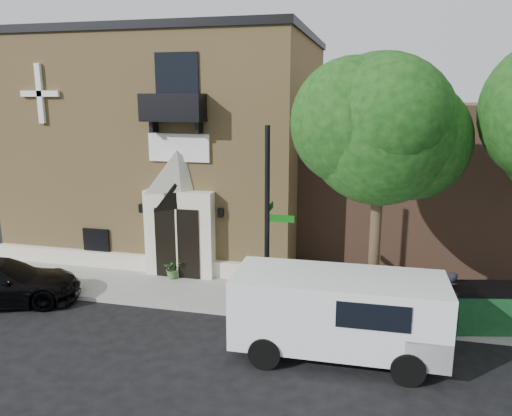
{
  "coord_description": "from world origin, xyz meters",
  "views": [
    {
      "loc": [
        5.91,
        -13.84,
        6.74
      ],
      "look_at": [
        2.08,
        2.0,
        3.05
      ],
      "focal_mm": 35.0,
      "sensor_mm": 36.0,
      "label": 1
    }
  ],
  "objects_px": {
    "street_sign": "(268,220)",
    "pedestrian_near": "(450,298)",
    "fire_hydrant": "(346,308)",
    "cargo_van": "(346,312)",
    "dumpster": "(483,307)"
  },
  "relations": [
    {
      "from": "fire_hydrant",
      "to": "street_sign",
      "type": "bearing_deg",
      "value": 173.07
    },
    {
      "from": "street_sign",
      "to": "fire_hydrant",
      "type": "xyz_separation_m",
      "value": [
        2.47,
        -0.3,
        -2.47
      ]
    },
    {
      "from": "street_sign",
      "to": "pedestrian_near",
      "type": "relative_size",
      "value": 3.55
    },
    {
      "from": "cargo_van",
      "to": "street_sign",
      "type": "distance_m",
      "value": 3.77
    },
    {
      "from": "cargo_van",
      "to": "dumpster",
      "type": "distance_m",
      "value": 4.42
    },
    {
      "from": "street_sign",
      "to": "pedestrian_near",
      "type": "distance_m",
      "value": 5.79
    },
    {
      "from": "street_sign",
      "to": "fire_hydrant",
      "type": "distance_m",
      "value": 3.5
    },
    {
      "from": "pedestrian_near",
      "to": "dumpster",
      "type": "bearing_deg",
      "value": 155.49
    },
    {
      "from": "cargo_van",
      "to": "pedestrian_near",
      "type": "relative_size",
      "value": 3.4
    },
    {
      "from": "street_sign",
      "to": "pedestrian_near",
      "type": "height_order",
      "value": "street_sign"
    },
    {
      "from": "fire_hydrant",
      "to": "dumpster",
      "type": "relative_size",
      "value": 0.4
    },
    {
      "from": "cargo_van",
      "to": "fire_hydrant",
      "type": "height_order",
      "value": "cargo_van"
    },
    {
      "from": "cargo_van",
      "to": "pedestrian_near",
      "type": "bearing_deg",
      "value": 38.31
    },
    {
      "from": "street_sign",
      "to": "pedestrian_near",
      "type": "bearing_deg",
      "value": 2.03
    },
    {
      "from": "cargo_van",
      "to": "pedestrian_near",
      "type": "height_order",
      "value": "cargo_van"
    }
  ]
}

